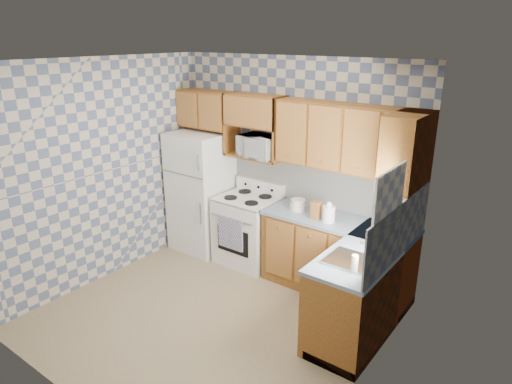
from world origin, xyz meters
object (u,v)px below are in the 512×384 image
Objects in this scene: refrigerator at (202,192)px; microwave at (259,147)px; electric_kettle at (329,214)px; stove_body at (248,230)px.

microwave is at bearing 8.86° from refrigerator.
electric_kettle is at bearing -6.71° from microwave.
electric_kettle reaches higher than stove_body.
refrigerator is 2.04m from electric_kettle.
stove_body is at bearing 1.78° from refrigerator.
stove_body is (0.80, 0.03, -0.39)m from refrigerator.
electric_kettle is (1.22, -0.09, 0.56)m from stove_body.
electric_kettle is at bearing -4.42° from stove_body.
electric_kettle is (1.13, -0.21, -0.58)m from microwave.
refrigerator is 1.87× the size of stove_body.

